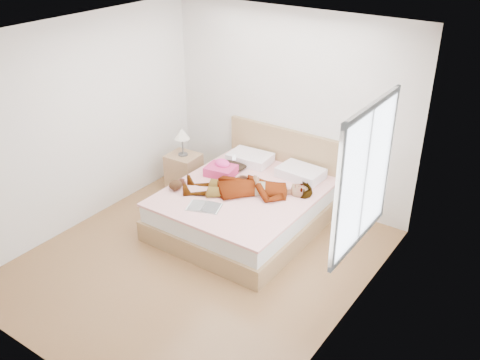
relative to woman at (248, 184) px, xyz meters
The scene contains 11 objects.
ground 1.13m from the woman, 94.08° to the right, with size 4.00×4.00×0.00m, color #4D2E18.
woman is the anchor object (origin of this frame).
hair 0.73m from the woman, 141.71° to the left, with size 0.39×0.48×0.07m, color black.
phone 0.64m from the woman, 141.34° to the left, with size 0.05×0.10×0.01m, color silver.
room_shell 2.02m from the woman, 20.48° to the right, with size 4.00×4.00×4.00m.
bed 0.37m from the woman, 124.52° to the left, with size 1.80×2.08×1.00m.
towel 0.61m from the woman, 160.68° to the left, with size 0.43×0.36×0.20m.
magazine 0.66m from the woman, 110.13° to the right, with size 0.46×0.37×0.02m.
coffee_mug 0.25m from the woman, 114.07° to the right, with size 0.13×0.11×0.10m.
plush_toy 0.90m from the woman, 150.31° to the right, with size 0.19×0.25×0.13m.
nightstand 1.43m from the woman, 165.77° to the left, with size 0.46×0.41×0.94m.
Camera 1 is at (3.32, -3.92, 3.72)m, focal length 40.00 mm.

